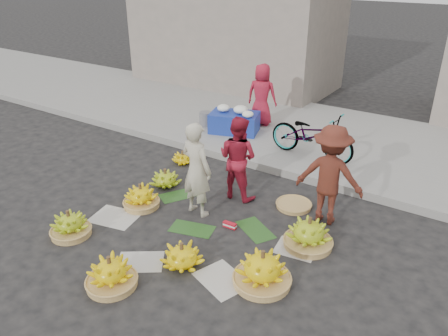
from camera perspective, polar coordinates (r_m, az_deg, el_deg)
The scene contains 23 objects.
ground at distance 6.65m, azimuth -2.46°, elevation -7.43°, with size 80.00×80.00×0.00m, color black.
curb at distance 8.27m, azimuth 6.44°, elevation 0.04°, with size 40.00×0.25×0.15m, color gray.
sidewalk at distance 10.05m, azimuth 12.00°, elevation 4.30°, with size 40.00×4.00×0.12m, color gray.
building_left at distance 13.88m, azimuth 1.47°, elevation 18.95°, with size 6.00×3.00×4.00m, color gray.
newspaper_scatter at distance 6.14m, azimuth -6.88°, elevation -10.77°, with size 3.20×1.80×0.00m, color beige, non-canonical shape.
banana_leaves at distance 6.84m, azimuth -2.16°, elevation -6.38°, with size 2.00×1.00×0.00m, color #1F4C19, non-canonical shape.
banana_bunch_0 at distance 7.16m, azimuth -10.79°, elevation -3.74°, with size 0.62×0.62×0.41m.
banana_bunch_1 at distance 6.71m, azimuth -19.48°, elevation -7.02°, with size 0.65×0.65×0.41m.
banana_bunch_2 at distance 5.62m, azimuth -14.58°, elevation -13.20°, with size 0.71×0.71×0.43m.
banana_bunch_3 at distance 5.80m, azimuth -5.51°, elevation -11.35°, with size 0.68×0.68×0.35m.
banana_bunch_4 at distance 5.48m, azimuth 5.03°, elevation -13.06°, with size 0.75×0.75×0.48m.
banana_bunch_5 at distance 6.21m, azimuth 11.00°, elevation -8.42°, with size 0.73×0.73×0.46m.
banana_bunch_6 at distance 7.75m, azimuth -7.65°, elevation -1.36°, with size 0.53×0.53×0.32m.
banana_bunch_7 at distance 8.58m, azimuth -5.41°, elevation 1.29°, with size 0.48×0.48×0.26m.
basket_spare at distance 7.17m, azimuth 9.10°, elevation -4.82°, with size 0.55×0.55×0.06m, color #AE8549.
incense_stack at distance 6.55m, azimuth 0.76°, elevation -7.48°, with size 0.21×0.07×0.08m, color red.
vendor_cream at distance 6.61m, azimuth -3.61°, elevation -0.21°, with size 0.55×0.36×1.50m, color beige.
vendor_red at distance 7.10m, azimuth 1.81°, elevation 1.34°, with size 0.69×0.53×1.41m, color red.
man_striped at distance 6.56m, azimuth 13.66°, elevation -0.94°, with size 1.00×0.57×1.54m, color #9A301C.
flower_table at distance 9.75m, azimuth 1.39°, elevation 6.15°, with size 1.19×0.94×0.61m.
grey_bucket at distance 10.16m, azimuth -2.42°, elevation 6.43°, with size 0.29×0.29×0.33m, color slate.
flower_vendor at distance 10.12m, azimuth 4.96°, elevation 9.51°, with size 0.69×0.45×1.41m, color red.
bicycle at distance 8.57m, azimuth 11.42°, elevation 4.24°, with size 1.72×0.60×0.90m, color gray.
Camera 1 is at (3.30, -4.49, 3.64)m, focal length 35.00 mm.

